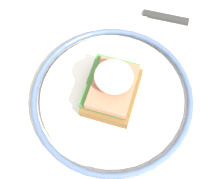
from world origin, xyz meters
TOP-DOWN VIEW (x-y plane):
  - dining_table at (0.00, 0.00)m, footprint 0.82×0.81m
  - plate at (0.01, 0.04)m, footprint 0.25×0.25m
  - sandwich at (0.01, 0.04)m, footprint 0.09×0.07m
  - knife at (0.18, 0.03)m, footprint 0.02×0.18m

SIDE VIEW (x-z plane):
  - dining_table at x=0.00m, z-range 0.24..0.96m
  - knife at x=0.18m, z-range 0.72..0.73m
  - plate at x=0.01m, z-range 0.73..0.74m
  - sandwich at x=0.01m, z-range 0.73..0.81m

